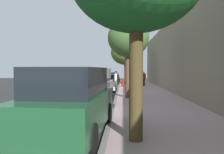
% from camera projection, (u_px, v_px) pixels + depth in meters
% --- Properties ---
extents(ground, '(70.10, 70.10, 0.00)m').
position_uv_depth(ground, '(85.00, 100.00, 14.45)').
color(ground, '#2B2B2B').
extents(sidewalk, '(4.17, 43.81, 0.13)m').
position_uv_depth(sidewalk, '(150.00, 99.00, 14.25)').
color(sidewalk, '#B59399').
rests_on(sidewalk, ground).
extents(curb_edge, '(0.16, 43.81, 0.13)m').
position_uv_depth(curb_edge, '(116.00, 99.00, 14.35)').
color(curb_edge, gray).
rests_on(curb_edge, ground).
extents(lane_stripe_centre, '(0.14, 44.20, 0.01)m').
position_uv_depth(lane_stripe_centre, '(37.00, 99.00, 14.79)').
color(lane_stripe_centre, white).
rests_on(lane_stripe_centre, ground).
extents(lane_stripe_bike_edge, '(0.12, 43.81, 0.01)m').
position_uv_depth(lane_stripe_bike_edge, '(92.00, 100.00, 14.42)').
color(lane_stripe_bike_edge, white).
rests_on(lane_stripe_bike_edge, ground).
extents(building_facade, '(0.50, 43.81, 6.00)m').
position_uv_depth(building_facade, '(189.00, 52.00, 14.03)').
color(building_facade, '#7C735D').
rests_on(building_facade, ground).
extents(parked_suv_green_second, '(2.18, 4.80, 1.99)m').
position_uv_depth(parked_suv_green_second, '(71.00, 101.00, 6.51)').
color(parked_suv_green_second, '#1E512D').
rests_on(parked_suv_green_second, ground).
extents(parked_suv_silver_mid, '(2.02, 4.73, 1.99)m').
position_uv_depth(parked_suv_silver_mid, '(95.00, 85.00, 13.22)').
color(parked_suv_silver_mid, '#B7BABF').
rests_on(parked_suv_silver_mid, ground).
extents(parked_sedan_white_far, '(1.87, 4.42, 1.52)m').
position_uv_depth(parked_sedan_white_far, '(106.00, 83.00, 19.84)').
color(parked_sedan_white_far, white).
rests_on(parked_sedan_white_far, ground).
extents(parked_sedan_black_farthest, '(2.06, 4.51, 1.52)m').
position_uv_depth(parked_sedan_black_farthest, '(112.00, 78.00, 30.58)').
color(parked_sedan_black_farthest, black).
rests_on(parked_sedan_black_farthest, ground).
extents(bicycle_at_curb, '(1.71, 0.46, 0.75)m').
position_uv_depth(bicycle_at_curb, '(114.00, 84.00, 24.10)').
color(bicycle_at_curb, black).
rests_on(bicycle_at_curb, ground).
extents(cyclist_with_backpack, '(0.44, 0.62, 1.78)m').
position_uv_depth(cyclist_with_backpack, '(116.00, 77.00, 23.61)').
color(cyclist_with_backpack, '#C6B284').
rests_on(cyclist_with_backpack, ground).
extents(street_tree_mid_block, '(2.60, 2.60, 5.01)m').
position_uv_depth(street_tree_mid_block, '(128.00, 39.00, 14.43)').
color(street_tree_mid_block, brown).
rests_on(street_tree_mid_block, sidewalk).
extents(street_tree_far_end, '(3.66, 3.66, 5.38)m').
position_uv_depth(street_tree_far_end, '(126.00, 53.00, 28.07)').
color(street_tree_far_end, brown).
rests_on(street_tree_far_end, sidewalk).
extents(pedestrian_on_phone, '(0.45, 0.49, 1.57)m').
position_uv_depth(pedestrian_on_phone, '(144.00, 78.00, 24.85)').
color(pedestrian_on_phone, black).
rests_on(pedestrian_on_phone, sidewalk).
extents(fire_hydrant, '(0.22, 0.22, 0.84)m').
position_uv_depth(fire_hydrant, '(123.00, 82.00, 24.00)').
color(fire_hydrant, red).
rests_on(fire_hydrant, sidewalk).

